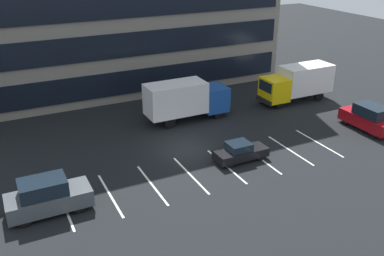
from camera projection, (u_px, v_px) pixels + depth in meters
name	position (u px, v px, depth m)	size (l,w,h in m)	color
ground_plane	(186.00, 149.00, 32.62)	(120.00, 120.00, 0.00)	black
lot_markings	(209.00, 170.00, 29.63)	(19.74, 5.40, 0.01)	silver
box_truck_yellow	(298.00, 82.00, 41.63)	(7.47, 2.47, 3.46)	yellow
box_truck_blue	(186.00, 99.00, 37.16)	(7.51, 2.49, 3.48)	#194799
sedan_black	(240.00, 152.00, 30.79)	(3.90, 1.63, 1.40)	black
suv_charcoal	(47.00, 196.00, 24.75)	(4.79, 2.03, 2.17)	#474C51
suv_maroon	(369.00, 118.00, 35.64)	(2.01, 4.75, 2.15)	maroon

